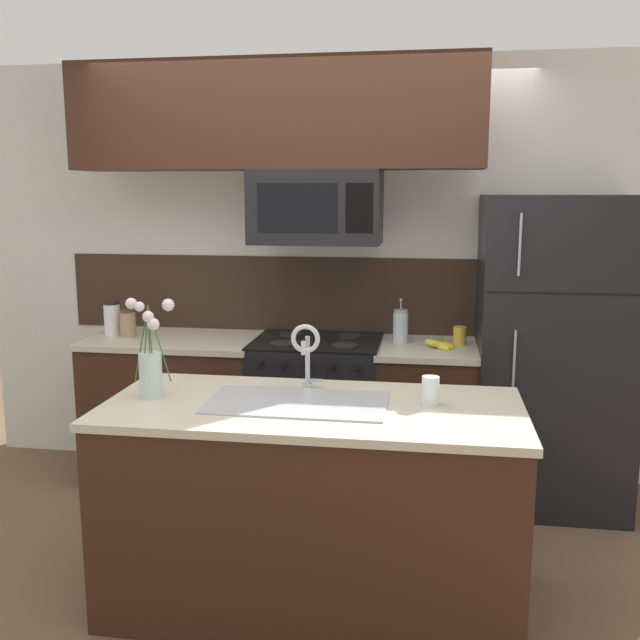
{
  "coord_description": "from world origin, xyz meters",
  "views": [
    {
      "loc": [
        0.66,
        -3.21,
        1.8
      ],
      "look_at": [
        0.12,
        0.27,
        1.16
      ],
      "focal_mm": 40.0,
      "sensor_mm": 36.0,
      "label": 1
    }
  ],
  "objects_px": {
    "storage_jar_medium": "(128,323)",
    "coffee_tin": "(460,336)",
    "microwave": "(316,207)",
    "drinking_glass": "(430,391)",
    "stove_range": "(317,414)",
    "banana_bunch": "(440,345)",
    "storage_jar_tall": "(112,318)",
    "refrigerator": "(552,353)",
    "french_press": "(400,326)",
    "sink_faucet": "(306,347)",
    "flower_vase": "(151,365)"
  },
  "relations": [
    {
      "from": "microwave",
      "to": "french_press",
      "type": "relative_size",
      "value": 2.79
    },
    {
      "from": "stove_range",
      "to": "microwave",
      "type": "relative_size",
      "value": 1.25
    },
    {
      "from": "microwave",
      "to": "coffee_tin",
      "type": "bearing_deg",
      "value": 4.84
    },
    {
      "from": "stove_range",
      "to": "storage_jar_tall",
      "type": "xyz_separation_m",
      "value": [
        -1.31,
        0.03,
        0.55
      ]
    },
    {
      "from": "flower_vase",
      "to": "storage_jar_medium",
      "type": "bearing_deg",
      "value": 117.79
    },
    {
      "from": "storage_jar_medium",
      "to": "coffee_tin",
      "type": "bearing_deg",
      "value": 1.91
    },
    {
      "from": "storage_jar_medium",
      "to": "banana_bunch",
      "type": "distance_m",
      "value": 1.91
    },
    {
      "from": "microwave",
      "to": "drinking_glass",
      "type": "height_order",
      "value": "microwave"
    },
    {
      "from": "banana_bunch",
      "to": "sink_faucet",
      "type": "xyz_separation_m",
      "value": [
        -0.61,
        -0.98,
        0.18
      ]
    },
    {
      "from": "flower_vase",
      "to": "stove_range",
      "type": "bearing_deg",
      "value": 67.09
    },
    {
      "from": "refrigerator",
      "to": "stove_range",
      "type": "bearing_deg",
      "value": -179.16
    },
    {
      "from": "coffee_tin",
      "to": "drinking_glass",
      "type": "xyz_separation_m",
      "value": [
        -0.17,
        -1.24,
        0.01
      ]
    },
    {
      "from": "stove_range",
      "to": "french_press",
      "type": "height_order",
      "value": "french_press"
    },
    {
      "from": "storage_jar_tall",
      "to": "banana_bunch",
      "type": "bearing_deg",
      "value": -2.53
    },
    {
      "from": "stove_range",
      "to": "microwave",
      "type": "distance_m",
      "value": 1.25
    },
    {
      "from": "storage_jar_medium",
      "to": "coffee_tin",
      "type": "height_order",
      "value": "storage_jar_medium"
    },
    {
      "from": "stove_range",
      "to": "banana_bunch",
      "type": "bearing_deg",
      "value": -4.72
    },
    {
      "from": "storage_jar_tall",
      "to": "refrigerator",
      "type": "bearing_deg",
      "value": -0.21
    },
    {
      "from": "sink_faucet",
      "to": "drinking_glass",
      "type": "bearing_deg",
      "value": -15.44
    },
    {
      "from": "microwave",
      "to": "storage_jar_medium",
      "type": "distance_m",
      "value": 1.38
    },
    {
      "from": "stove_range",
      "to": "drinking_glass",
      "type": "bearing_deg",
      "value": -60.55
    },
    {
      "from": "refrigerator",
      "to": "flower_vase",
      "type": "bearing_deg",
      "value": -145.97
    },
    {
      "from": "refrigerator",
      "to": "coffee_tin",
      "type": "xyz_separation_m",
      "value": [
        -0.52,
        0.03,
        0.08
      ]
    },
    {
      "from": "banana_bunch",
      "to": "french_press",
      "type": "bearing_deg",
      "value": 152.9
    },
    {
      "from": "storage_jar_medium",
      "to": "banana_bunch",
      "type": "xyz_separation_m",
      "value": [
        1.91,
        -0.04,
        -0.06
      ]
    },
    {
      "from": "storage_jar_medium",
      "to": "sink_faucet",
      "type": "height_order",
      "value": "sink_faucet"
    },
    {
      "from": "banana_bunch",
      "to": "storage_jar_medium",
      "type": "bearing_deg",
      "value": 178.73
    },
    {
      "from": "refrigerator",
      "to": "flower_vase",
      "type": "relative_size",
      "value": 4.06
    },
    {
      "from": "banana_bunch",
      "to": "coffee_tin",
      "type": "xyz_separation_m",
      "value": [
        0.11,
        0.11,
        0.03
      ]
    },
    {
      "from": "microwave",
      "to": "french_press",
      "type": "xyz_separation_m",
      "value": [
        0.49,
        0.08,
        -0.7
      ]
    },
    {
      "from": "storage_jar_medium",
      "to": "french_press",
      "type": "distance_m",
      "value": 1.68
    },
    {
      "from": "refrigerator",
      "to": "sink_faucet",
      "type": "bearing_deg",
      "value": -139.59
    },
    {
      "from": "refrigerator",
      "to": "storage_jar_medium",
      "type": "distance_m",
      "value": 2.54
    },
    {
      "from": "stove_range",
      "to": "drinking_glass",
      "type": "xyz_separation_m",
      "value": [
        0.67,
        -1.19,
        0.51
      ]
    },
    {
      "from": "banana_bunch",
      "to": "drinking_glass",
      "type": "height_order",
      "value": "drinking_glass"
    },
    {
      "from": "coffee_tin",
      "to": "microwave",
      "type": "bearing_deg",
      "value": -175.16
    },
    {
      "from": "stove_range",
      "to": "flower_vase",
      "type": "xyz_separation_m",
      "value": [
        -0.53,
        -1.26,
        0.59
      ]
    },
    {
      "from": "microwave",
      "to": "drinking_glass",
      "type": "relative_size",
      "value": 5.93
    },
    {
      "from": "storage_jar_tall",
      "to": "storage_jar_medium",
      "type": "bearing_deg",
      "value": -20.73
    },
    {
      "from": "refrigerator",
      "to": "coffee_tin",
      "type": "height_order",
      "value": "refrigerator"
    },
    {
      "from": "microwave",
      "to": "drinking_glass",
      "type": "bearing_deg",
      "value": -60.12
    },
    {
      "from": "coffee_tin",
      "to": "stove_range",
      "type": "bearing_deg",
      "value": -176.58
    },
    {
      "from": "refrigerator",
      "to": "storage_jar_medium",
      "type": "height_order",
      "value": "refrigerator"
    },
    {
      "from": "stove_range",
      "to": "storage_jar_tall",
      "type": "relative_size",
      "value": 4.36
    },
    {
      "from": "microwave",
      "to": "drinking_glass",
      "type": "xyz_separation_m",
      "value": [
        0.67,
        -1.17,
        -0.74
      ]
    },
    {
      "from": "coffee_tin",
      "to": "drinking_glass",
      "type": "height_order",
      "value": "drinking_glass"
    },
    {
      "from": "banana_bunch",
      "to": "flower_vase",
      "type": "bearing_deg",
      "value": -136.44
    },
    {
      "from": "coffee_tin",
      "to": "storage_jar_medium",
      "type": "bearing_deg",
      "value": -178.09
    },
    {
      "from": "storage_jar_tall",
      "to": "flower_vase",
      "type": "relative_size",
      "value": 0.49
    },
    {
      "from": "microwave",
      "to": "storage_jar_medium",
      "type": "bearing_deg",
      "value": 179.83
    }
  ]
}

